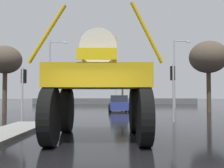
# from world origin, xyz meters

# --- Properties ---
(ground_plane) EXTENTS (120.00, 120.00, 0.00)m
(ground_plane) POSITION_xyz_m (0.00, 18.00, 0.00)
(ground_plane) COLOR black
(median_island) EXTENTS (1.75, 7.97, 0.15)m
(median_island) POSITION_xyz_m (-3.90, 3.90, 0.07)
(median_island) COLOR gray
(median_island) RESTS_ON ground
(oversize_sprayer) EXTENTS (4.29, 5.25, 4.60)m
(oversize_sprayer) POSITION_xyz_m (-0.01, 3.51, 2.08)
(oversize_sprayer) COLOR black
(oversize_sprayer) RESTS_ON ground
(sedan_ahead) EXTENTS (2.09, 4.20, 1.52)m
(sedan_ahead) POSITION_xyz_m (0.70, 18.84, 0.71)
(sedan_ahead) COLOR navy
(sedan_ahead) RESTS_ON ground
(traffic_signal_near_left) EXTENTS (0.24, 0.54, 3.24)m
(traffic_signal_near_left) POSITION_xyz_m (-5.03, 9.24, 2.36)
(traffic_signal_near_left) COLOR #A8AAAF
(traffic_signal_near_left) RESTS_ON ground
(traffic_signal_near_right) EXTENTS (0.24, 0.54, 3.41)m
(traffic_signal_near_right) POSITION_xyz_m (3.94, 9.23, 2.49)
(traffic_signal_near_right) COLOR #A8AAAF
(traffic_signal_near_right) RESTS_ON ground
(traffic_signal_far_left) EXTENTS (0.24, 0.55, 4.08)m
(traffic_signal_far_left) POSITION_xyz_m (0.36, 27.67, 2.97)
(traffic_signal_far_left) COLOR #A8AAAF
(traffic_signal_far_left) RESTS_ON ground
(streetlight_far_left) EXTENTS (2.17, 0.24, 7.78)m
(streetlight_far_left) POSITION_xyz_m (-7.03, 23.44, 4.37)
(streetlight_far_left) COLOR #A8AAAF
(streetlight_far_left) RESTS_ON ground
(streetlight_far_right) EXTENTS (2.00, 0.24, 7.97)m
(streetlight_far_right) POSITION_xyz_m (7.37, 24.29, 4.45)
(streetlight_far_right) COLOR #A8AAAF
(streetlight_far_right) RESTS_ON ground
(bare_tree_left) EXTENTS (2.85, 2.85, 5.82)m
(bare_tree_left) POSITION_xyz_m (-9.12, 16.00, 4.54)
(bare_tree_left) COLOR #473828
(bare_tree_left) RESTS_ON ground
(bare_tree_right) EXTENTS (3.39, 3.39, 6.39)m
(bare_tree_right) POSITION_xyz_m (8.76, 17.24, 4.90)
(bare_tree_right) COLOR #473828
(bare_tree_right) RESTS_ON ground
(bare_tree_far_center) EXTENTS (2.64, 2.64, 6.44)m
(bare_tree_far_center) POSITION_xyz_m (1.31, 35.68, 5.25)
(bare_tree_far_center) COLOR #473828
(bare_tree_far_center) RESTS_ON ground
(roadside_barrier) EXTENTS (26.32, 0.24, 0.90)m
(roadside_barrier) POSITION_xyz_m (0.00, 35.64, 0.45)
(roadside_barrier) COLOR #59595B
(roadside_barrier) RESTS_ON ground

